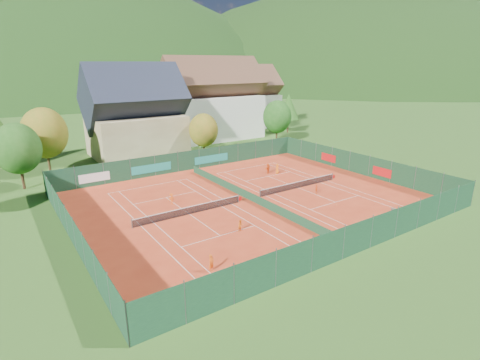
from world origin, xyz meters
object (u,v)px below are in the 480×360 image
at_px(hotel_block_b, 245,101).
at_px(player_left_mid, 241,226).
at_px(ball_hopper, 393,210).
at_px(player_left_far, 171,199).
at_px(chalet, 136,118).
at_px(hotel_block_a, 213,104).
at_px(player_left_near, 211,263).
at_px(player_right_near, 316,189).
at_px(player_right_far_a, 277,169).
at_px(player_right_far_b, 268,168).

xyz_separation_m(hotel_block_b, player_left_mid, (-35.81, -50.66, -6.01)).
distance_m(ball_hopper, player_left_far, 24.86).
bearing_deg(hotel_block_b, chalet, -157.01).
height_order(hotel_block_a, player_left_near, hotel_block_a).
height_order(player_left_far, player_right_near, player_left_far).
bearing_deg(player_right_near, player_right_far_a, 34.59).
xyz_separation_m(ball_hopper, player_right_far_a, (-0.39, 19.24, 0.20)).
distance_m(hotel_block_a, player_right_far_a, 30.56).
height_order(hotel_block_b, ball_hopper, hotel_block_b).
bearing_deg(player_right_near, player_left_far, 112.09).
distance_m(ball_hopper, player_right_far_b, 20.20).
bearing_deg(player_left_far, player_right_far_b, -168.12).
bearing_deg(hotel_block_b, player_left_far, -133.74).
height_order(player_left_near, player_right_near, player_left_near).
xyz_separation_m(hotel_block_b, player_right_far_b, (-21.10, -36.31, -5.86)).
bearing_deg(player_right_far_b, player_left_mid, 23.24).
distance_m(hotel_block_a, ball_hopper, 49.26).
height_order(hotel_block_b, player_right_far_a, hotel_block_b).
distance_m(player_right_far_a, player_right_far_b, 1.39).
distance_m(player_left_near, player_left_mid, 7.76).
distance_m(hotel_block_a, hotel_block_b, 16.14).
bearing_deg(player_right_near, player_right_far_b, 41.01).
distance_m(player_right_near, player_right_far_a, 9.97).
relative_size(hotel_block_a, player_left_mid, 17.74).
height_order(hotel_block_b, player_right_near, hotel_block_b).
height_order(player_right_near, player_right_far_b, player_right_far_b).
bearing_deg(player_right_far_a, player_right_far_b, -64.08).
distance_m(player_left_near, player_right_near, 21.78).
xyz_separation_m(ball_hopper, player_left_far, (-18.71, 16.36, 0.12)).
relative_size(player_left_near, player_left_far, 1.10).
distance_m(hotel_block_a, player_left_far, 40.85).
bearing_deg(hotel_block_a, player_left_near, -120.44).
bearing_deg(player_left_near, player_right_far_a, 16.92).
relative_size(player_right_near, player_right_far_b, 0.81).
bearing_deg(chalet, player_right_near, -71.28).
height_order(player_left_far, player_right_far_a, player_right_far_a).
bearing_deg(player_left_near, hotel_block_b, 29.99).
relative_size(chalet, player_right_far_a, 10.71).
xyz_separation_m(ball_hopper, player_right_far_b, (-1.44, 20.15, 0.21)).
distance_m(player_left_near, player_right_far_b, 28.27).
height_order(ball_hopper, player_left_far, player_left_far).
distance_m(hotel_block_b, player_right_far_a, 42.67).
distance_m(chalet, player_right_near, 35.38).
bearing_deg(player_left_mid, player_right_near, 5.11).
bearing_deg(player_right_far_b, hotel_block_b, -141.20).
xyz_separation_m(ball_hopper, player_left_near, (-22.23, 0.99, 0.19)).
xyz_separation_m(hotel_block_a, player_right_far_b, (-7.10, -28.31, -6.62)).
bearing_deg(player_right_far_b, player_left_near, 21.62).
relative_size(chalet, player_left_mid, 13.30).
bearing_deg(player_right_far_a, player_right_near, 56.41).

